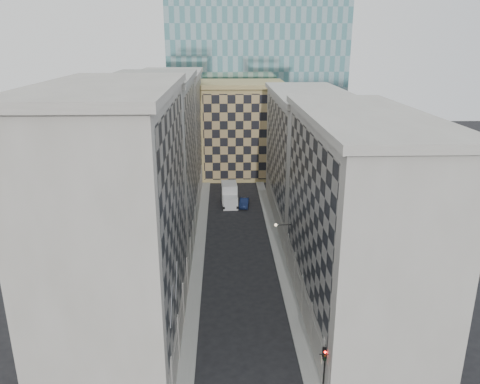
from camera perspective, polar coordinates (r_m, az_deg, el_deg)
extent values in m
cube|color=gray|center=(62.82, -5.02, -7.24)|extent=(1.50, 100.00, 0.15)
cube|color=gray|center=(63.13, 4.61, -7.09)|extent=(1.50, 100.00, 0.15)
cube|color=#A19C91|center=(41.72, -14.61, -4.24)|extent=(10.00, 22.00, 23.00)
cube|color=gray|center=(40.39, -8.01, -2.28)|extent=(0.25, 19.36, 18.00)
cube|color=#A19C91|center=(45.63, -7.46, -15.81)|extent=(0.45, 21.12, 3.20)
cube|color=#A19C91|center=(38.89, -16.03, 12.12)|extent=(10.80, 22.80, 0.70)
cylinder|color=#A19C91|center=(38.74, -8.87, -21.90)|extent=(0.90, 0.90, 4.40)
cylinder|color=#A19C91|center=(43.06, -8.03, -17.19)|extent=(0.90, 0.90, 4.40)
cylinder|color=#A19C91|center=(47.63, -7.38, -13.35)|extent=(0.90, 0.90, 4.40)
cylinder|color=#A19C91|center=(52.37, -6.86, -10.20)|extent=(0.90, 0.90, 4.40)
cube|color=gray|center=(62.42, -10.46, 3.06)|extent=(10.00, 22.00, 22.00)
cube|color=gray|center=(61.52, -6.02, 4.49)|extent=(0.25, 19.36, 17.00)
cube|color=gray|center=(64.98, -5.78, -4.89)|extent=(0.45, 21.12, 3.20)
cube|color=gray|center=(60.50, -11.09, 13.49)|extent=(10.80, 22.80, 0.70)
cylinder|color=gray|center=(57.25, -6.44, -7.58)|extent=(0.90, 0.90, 4.40)
cylinder|color=gray|center=(62.23, -6.08, -5.37)|extent=(0.90, 0.90, 4.40)
cylinder|color=gray|center=(67.30, -5.78, -3.50)|extent=(0.90, 0.90, 4.40)
cylinder|color=gray|center=(72.42, -5.53, -1.88)|extent=(0.90, 0.90, 4.40)
cube|color=#A19C91|center=(83.79, -8.38, 6.69)|extent=(10.00, 22.00, 21.00)
cube|color=gray|center=(83.11, -5.05, 7.77)|extent=(0.25, 19.36, 16.00)
cube|color=#A19C91|center=(85.61, -4.92, 0.91)|extent=(0.45, 21.12, 3.20)
cube|color=#A19C91|center=(82.33, -8.74, 14.10)|extent=(10.80, 22.80, 0.70)
cylinder|color=#A19C91|center=(77.60, -5.31, -0.49)|extent=(0.90, 0.90, 4.40)
cylinder|color=#A19C91|center=(82.82, -5.11, 0.74)|extent=(0.90, 0.90, 4.40)
cylinder|color=#A19C91|center=(88.08, -4.94, 1.82)|extent=(0.90, 0.90, 4.40)
cylinder|color=#A19C91|center=(93.36, -4.79, 2.77)|extent=(0.90, 0.90, 4.40)
cube|color=#A6A098|center=(46.80, 14.05, -3.68)|extent=(10.00, 26.00, 20.00)
cube|color=gray|center=(45.16, 8.23, -2.07)|extent=(0.25, 22.88, 15.00)
cube|color=#A6A098|center=(49.46, 7.80, -12.89)|extent=(0.45, 24.96, 3.20)
cube|color=#A6A098|center=(44.09, 15.09, 8.91)|extent=(10.80, 26.80, 0.70)
cylinder|color=#A6A098|center=(40.76, 10.63, -19.67)|extent=(0.90, 0.90, 4.40)
cylinder|color=#A6A098|center=(44.87, 9.17, -15.63)|extent=(0.90, 0.90, 4.40)
cylinder|color=#A6A098|center=(49.18, 8.00, -12.28)|extent=(0.90, 0.90, 4.40)
cylinder|color=#A6A098|center=(53.65, 7.05, -9.47)|extent=(0.90, 0.90, 4.40)
cylinder|color=#A6A098|center=(58.25, 6.26, -7.10)|extent=(0.90, 0.90, 4.40)
cube|color=#A6A098|center=(72.00, 8.27, 3.97)|extent=(10.00, 28.00, 19.00)
cube|color=gray|center=(70.94, 4.43, 5.14)|extent=(0.25, 24.64, 14.00)
cube|color=#A6A098|center=(73.64, 4.32, -2.00)|extent=(0.45, 26.88, 3.20)
cube|color=#A6A098|center=(70.25, 8.64, 11.78)|extent=(10.80, 28.80, 0.70)
cube|color=tan|center=(96.41, 0.23, 7.48)|extent=(16.00, 14.00, 18.00)
cube|color=tan|center=(89.46, 0.41, 6.63)|extent=(15.20, 0.25, 16.50)
cube|color=tan|center=(95.10, 0.23, 13.06)|extent=(16.80, 14.80, 0.80)
cube|color=#2D2823|center=(109.43, -1.14, 11.42)|extent=(6.00, 6.00, 28.00)
cube|color=#2D2823|center=(108.66, -1.20, 19.14)|extent=(7.00, 7.00, 1.40)
cylinder|color=gray|center=(36.30, -8.38, -13.62)|extent=(0.10, 2.33, 2.33)
cylinder|color=gray|center=(39.73, -7.78, -10.57)|extent=(0.10, 2.33, 2.33)
cylinder|color=black|center=(55.20, 5.32, -4.01)|extent=(1.80, 0.08, 0.08)
sphere|color=#FFE5B2|center=(55.09, 4.39, -4.02)|extent=(0.36, 0.36, 0.36)
cylinder|color=black|center=(40.42, 10.17, -21.11)|extent=(0.13, 0.13, 2.88)
cube|color=black|center=(39.23, 10.34, -18.92)|extent=(0.37, 0.33, 0.99)
cube|color=black|center=(39.36, 10.36, -18.78)|extent=(0.48, 0.18, 1.13)
sphere|color=#FF0C07|center=(38.92, 10.34, -18.66)|extent=(0.18, 0.18, 0.18)
sphere|color=#331E05|center=(39.12, 10.32, -19.05)|extent=(0.18, 0.18, 0.18)
sphere|color=black|center=(39.32, 10.29, -19.44)|extent=(0.18, 0.18, 0.18)
cube|color=beige|center=(77.89, -1.20, -1.27)|extent=(2.56, 2.77, 2.00)
cube|color=beige|center=(80.39, -1.32, -0.09)|extent=(2.72, 4.11, 3.45)
cylinder|color=black|center=(77.18, -1.99, -1.86)|extent=(0.37, 1.01, 1.00)
cylinder|color=black|center=(77.30, -0.34, -1.82)|extent=(0.37, 1.01, 1.00)
cylinder|color=black|center=(82.00, -2.15, -0.63)|extent=(0.37, 1.01, 1.00)
cylinder|color=black|center=(82.11, -0.59, -0.59)|extent=(0.37, 1.01, 1.00)
imported|color=#101B3D|center=(78.68, 0.52, -1.28)|extent=(2.00, 4.49, 1.43)
cylinder|color=black|center=(38.19, 10.18, -18.91)|extent=(0.71, 0.10, 0.06)
cube|color=tan|center=(38.37, 9.84, -19.35)|extent=(0.09, 0.62, 0.62)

